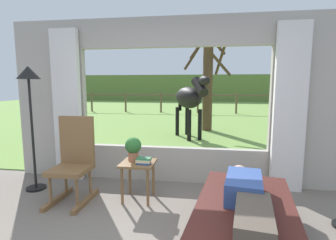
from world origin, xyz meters
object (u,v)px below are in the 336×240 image
at_px(reclining_person, 246,196).
at_px(horse, 190,98).
at_px(book_stack, 144,161).
at_px(floor_lamp_left, 29,91).
at_px(pasture_tree, 208,83).
at_px(side_table, 138,169).
at_px(recliner_sofa, 244,224).
at_px(rocking_chair, 74,160).
at_px(potted_plant, 133,147).

xyz_separation_m(reclining_person, horse, (-0.89, 4.97, 0.63)).
height_order(book_stack, floor_lamp_left, floor_lamp_left).
bearing_deg(book_stack, pasture_tree, 82.00).
bearing_deg(horse, side_table, 55.32).
bearing_deg(recliner_sofa, horse, 108.47).
relative_size(side_table, book_stack, 2.72).
bearing_deg(book_stack, horse, 85.99).
xyz_separation_m(floor_lamp_left, horse, (1.99, 3.97, -0.30)).
distance_m(recliner_sofa, rocking_chair, 2.27).
bearing_deg(pasture_tree, floor_lamp_left, -114.75).
height_order(rocking_chair, pasture_tree, pasture_tree).
height_order(recliner_sofa, pasture_tree, pasture_tree).
xyz_separation_m(book_stack, horse, (0.29, 4.15, 0.59)).
bearing_deg(potted_plant, reclining_person, -34.96).
bearing_deg(floor_lamp_left, recliner_sofa, -18.32).
relative_size(reclining_person, pasture_tree, 0.42).
bearing_deg(recliner_sofa, reclining_person, -81.75).
xyz_separation_m(recliner_sofa, horse, (-0.89, 4.93, 0.94)).
height_order(reclining_person, rocking_chair, rocking_chair).
distance_m(side_table, floor_lamp_left, 1.91).
relative_size(rocking_chair, floor_lamp_left, 0.62).
distance_m(horse, pasture_tree, 1.55).
relative_size(recliner_sofa, reclining_person, 1.26).
relative_size(potted_plant, pasture_tree, 0.09).
distance_m(reclining_person, book_stack, 1.44).
distance_m(potted_plant, book_stack, 0.26).
relative_size(potted_plant, horse, 0.18).
bearing_deg(book_stack, reclining_person, -34.86).
bearing_deg(pasture_tree, rocking_chair, -107.13).
distance_m(rocking_chair, floor_lamp_left, 1.20).
xyz_separation_m(side_table, book_stack, (0.09, -0.07, 0.14)).
distance_m(reclining_person, potted_plant, 1.66).
bearing_deg(horse, potted_plant, 54.12).
relative_size(side_table, floor_lamp_left, 0.29).
bearing_deg(recliner_sofa, floor_lamp_left, 169.92).
bearing_deg(floor_lamp_left, reclining_person, -19.21).
relative_size(rocking_chair, side_table, 2.15).
distance_m(reclining_person, floor_lamp_left, 3.18).
bearing_deg(potted_plant, horse, 83.40).
bearing_deg(floor_lamp_left, rocking_chair, -16.97).
xyz_separation_m(recliner_sofa, pasture_tree, (-0.40, 6.33, 1.36)).
distance_m(potted_plant, pasture_tree, 5.58).
xyz_separation_m(book_stack, pasture_tree, (0.78, 5.56, 1.02)).
relative_size(floor_lamp_left, pasture_tree, 0.52).
relative_size(rocking_chair, horse, 0.64).
xyz_separation_m(rocking_chair, book_stack, (0.95, 0.05, 0.02)).
xyz_separation_m(side_table, pasture_tree, (0.88, 5.49, 1.16)).
height_order(book_stack, horse, horse).
bearing_deg(rocking_chair, potted_plant, 13.23).
bearing_deg(book_stack, rocking_chair, -177.07).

